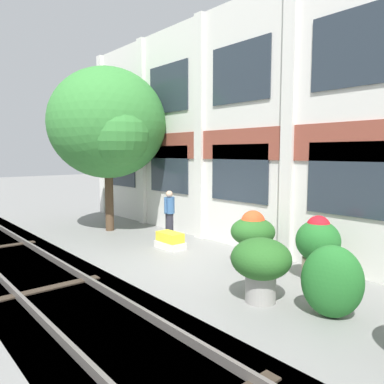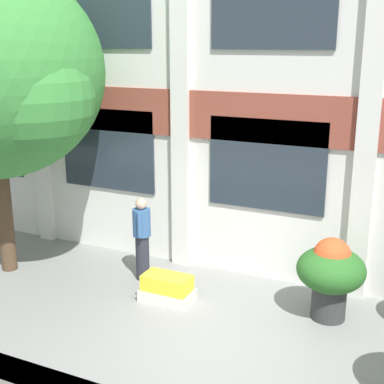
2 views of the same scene
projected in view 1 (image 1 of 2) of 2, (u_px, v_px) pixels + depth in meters
ground_plane at (171, 263)px, 9.69m from camera, size 80.00×80.00×0.00m
apartment_facade at (245, 126)px, 11.10m from camera, size 17.68×0.64×7.27m
rail_tracks at (55, 297)px, 7.77m from camera, size 25.32×2.80×0.43m
broadleaf_tree at (108, 126)px, 13.40m from camera, size 4.38×4.17×5.86m
potted_plant_stone_basin at (318, 244)px, 8.29m from camera, size 0.97×0.97×1.47m
potted_plant_glazed_jar at (261, 263)px, 7.11m from camera, size 1.15×1.15×1.24m
potted_plant_fluted_column at (253, 233)px, 9.44m from camera, size 1.12×1.12×1.41m
potted_plant_square_trough at (170, 241)px, 11.18m from camera, size 0.96×0.53×0.48m
resident_by_doorway at (169, 214)px, 12.16m from camera, size 0.34×0.50×1.63m
topiary_hedge at (332, 281)px, 6.45m from camera, size 1.25×1.10×1.27m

